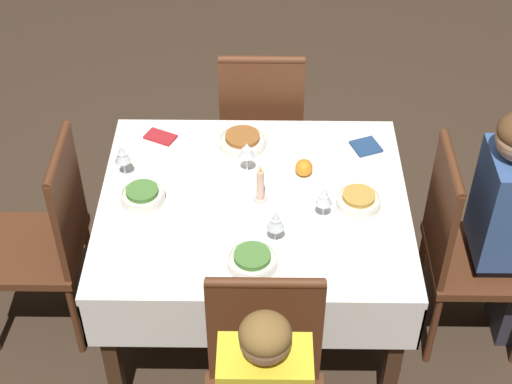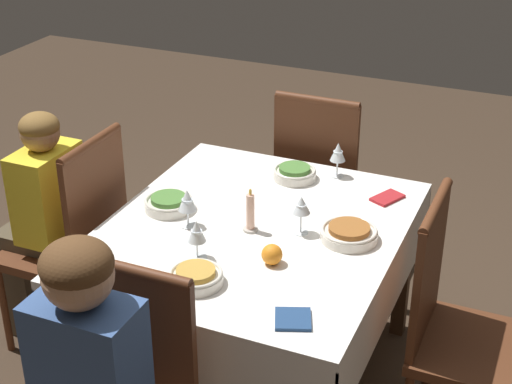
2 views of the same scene
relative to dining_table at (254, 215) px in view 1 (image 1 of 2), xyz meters
name	(u,v)px [view 1 (image 1 of 2)]	position (x,y,z in m)	size (l,w,h in m)	color
ground_plane	(254,315)	(0.00, 0.00, -0.65)	(8.00, 8.00, 0.00)	#3D2D21
dining_table	(254,215)	(0.00, 0.00, 0.00)	(1.27, 1.09, 0.74)	white
chair_west	(464,244)	(-0.89, 0.05, -0.11)	(0.44, 0.44, 1.00)	#562D19
chair_south	(261,122)	(-0.03, -0.80, -0.11)	(0.44, 0.44, 1.00)	#562D19
chair_east	(46,235)	(0.89, 0.02, -0.11)	(0.44, 0.44, 1.00)	#562D19
person_adult_denim	(510,220)	(-1.05, 0.05, 0.04)	(0.34, 0.30, 1.21)	#282833
bowl_west	(358,199)	(-0.43, 0.02, 0.12)	(0.18, 0.18, 0.06)	silver
wine_glass_west	(324,197)	(-0.28, 0.09, 0.19)	(0.07, 0.07, 0.15)	white
bowl_north	(253,259)	(0.00, 0.36, 0.12)	(0.19, 0.19, 0.06)	silver
wine_glass_north	(276,220)	(-0.09, 0.23, 0.19)	(0.07, 0.07, 0.15)	white
bowl_south	(242,140)	(0.05, -0.36, 0.12)	(0.21, 0.21, 0.06)	silver
wine_glass_south	(247,151)	(0.03, -0.18, 0.20)	(0.07, 0.07, 0.15)	white
bowl_east	(143,195)	(0.45, 0.01, 0.12)	(0.18, 0.18, 0.06)	silver
wine_glass_east	(122,155)	(0.55, -0.15, 0.20)	(0.07, 0.07, 0.16)	white
candle_centerpiece	(260,188)	(-0.03, 0.00, 0.16)	(0.06, 0.06, 0.18)	beige
orange_fruit	(304,168)	(-0.21, -0.16, 0.13)	(0.07, 0.07, 0.07)	orange
napkin_red_folded	(366,147)	(-0.49, -0.35, 0.10)	(0.15, 0.15, 0.01)	navy
napkin_spare_side	(160,137)	(0.43, -0.41, 0.10)	(0.16, 0.13, 0.01)	#AD2328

